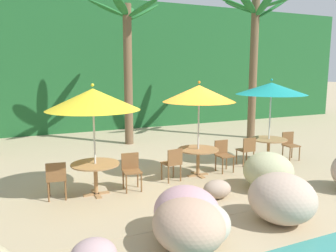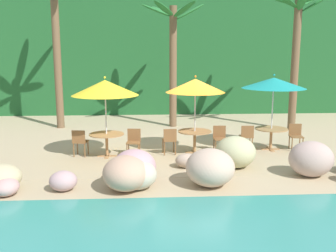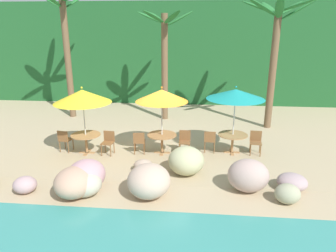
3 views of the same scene
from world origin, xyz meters
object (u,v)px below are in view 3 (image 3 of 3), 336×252
object	(u,v)px
chair_orange_seaward	(185,140)
chair_teal_inland	(210,140)
dining_table_teal	(233,137)
palm_tree_third	(276,41)
umbrella_teal	(236,94)
chair_yellow_seaward	(108,141)
umbrella_yellow	(82,96)
chair_teal_seaward	(256,141)
palm_tree_nearest	(66,34)
palm_tree_second	(164,48)
umbrella_orange	(162,96)
chair_yellow_inland	(65,139)
chair_orange_inland	(139,141)
dining_table_yellow	(86,138)
dining_table_orange	(162,138)

from	to	relation	value
chair_orange_seaward	chair_teal_inland	xyz separation A→B (m)	(0.94, 0.14, 0.00)
dining_table_teal	palm_tree_third	world-z (taller)	palm_tree_third
umbrella_teal	chair_yellow_seaward	bearing A→B (deg)	-173.32
umbrella_yellow	umbrella_teal	world-z (taller)	umbrella_teal
chair_teal_seaward	palm_tree_nearest	size ratio (longest dim) A/B	0.14
palm_tree_nearest	chair_yellow_seaward	bearing A→B (deg)	-55.82
chair_teal_inland	palm_tree_second	size ratio (longest dim) A/B	0.16
umbrella_orange	palm_tree_third	world-z (taller)	palm_tree_third
umbrella_teal	palm_tree_second	xyz separation A→B (m)	(-3.04, 4.40, 1.31)
umbrella_yellow	umbrella_orange	world-z (taller)	umbrella_orange
chair_teal_inland	umbrella_orange	bearing A→B (deg)	-173.10
chair_yellow_inland	chair_orange_inland	bearing A→B (deg)	1.32
umbrella_yellow	dining_table_yellow	bearing A→B (deg)	-20.56
umbrella_orange	umbrella_teal	bearing A→B (deg)	5.82
dining_table_yellow	umbrella_orange	xyz separation A→B (m)	(2.84, 0.28, 1.61)
chair_yellow_inland	dining_table_teal	distance (m)	6.36
chair_teal_inland	dining_table_orange	bearing A→B (deg)	-173.10
dining_table_yellow	umbrella_teal	bearing A→B (deg)	5.68
dining_table_yellow	chair_teal_seaward	distance (m)	6.37
umbrella_orange	chair_orange_inland	bearing A→B (deg)	-168.33
chair_yellow_seaward	dining_table_orange	world-z (taller)	chair_yellow_seaward
chair_orange_inland	palm_tree_nearest	distance (m)	7.53
chair_teal_seaward	palm_tree_second	size ratio (longest dim) A/B	0.16
chair_yellow_inland	chair_teal_inland	size ratio (longest dim) A/B	1.00
chair_orange_seaward	dining_table_teal	bearing A→B (deg)	6.12
palm_tree_second	umbrella_yellow	bearing A→B (deg)	-116.33
chair_orange_inland	chair_teal_seaward	world-z (taller)	same
umbrella_yellow	chair_yellow_seaward	world-z (taller)	umbrella_yellow
chair_teal_inland	umbrella_teal	bearing A→B (deg)	3.52
dining_table_teal	chair_yellow_seaward	bearing A→B (deg)	-173.32
dining_table_orange	palm_tree_third	world-z (taller)	palm_tree_third
umbrella_yellow	umbrella_orange	size ratio (longest dim) A/B	1.00
dining_table_orange	umbrella_orange	bearing A→B (deg)	56.31
chair_orange_inland	chair_yellow_inland	bearing A→B (deg)	-178.68
dining_table_orange	chair_orange_inland	xyz separation A→B (m)	(-0.84, -0.17, -0.10)
chair_yellow_seaward	palm_tree_second	xyz separation A→B (m)	(1.59, 4.94, 3.07)
umbrella_yellow	chair_yellow_inland	xyz separation A→B (m)	(-0.85, 0.04, -1.68)
chair_yellow_seaward	palm_tree_nearest	size ratio (longest dim) A/B	0.14
umbrella_yellow	umbrella_orange	distance (m)	2.86
umbrella_teal	palm_tree_third	xyz separation A→B (m)	(2.01, 3.37, 1.71)
dining_table_orange	chair_orange_inland	bearing A→B (deg)	-168.33
umbrella_teal	palm_tree_nearest	world-z (taller)	palm_tree_nearest
chair_yellow_seaward	palm_tree_second	world-z (taller)	palm_tree_second
umbrella_orange	palm_tree_second	xyz separation A→B (m)	(-0.40, 4.67, 1.36)
palm_tree_nearest	chair_orange_inland	bearing A→B (deg)	-46.95
chair_yellow_seaward	umbrella_teal	bearing A→B (deg)	6.68
dining_table_yellow	chair_yellow_seaward	distance (m)	0.86
umbrella_orange	palm_tree_nearest	xyz separation A→B (m)	(-5.31, 4.61, 2.01)
umbrella_yellow	chair_orange_seaward	bearing A→B (deg)	5.46
chair_yellow_inland	chair_yellow_seaward	bearing A→B (deg)	-1.15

